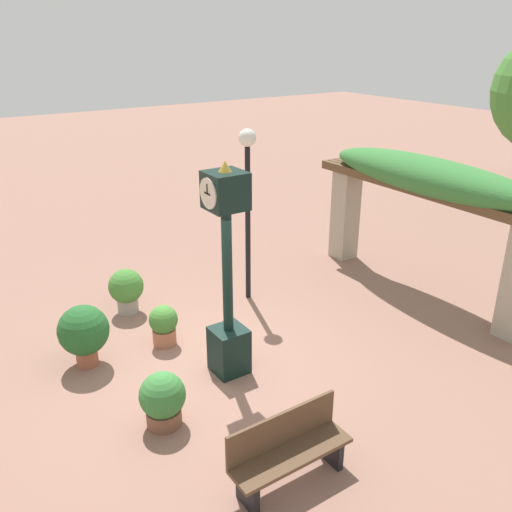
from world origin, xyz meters
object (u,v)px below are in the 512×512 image
potted_plant_near_left (126,289)px  potted_plant_far_left (164,324)px  pedestal_clock (228,282)px  potted_plant_far_right (163,399)px  lamp_post (248,181)px  potted_plant_near_right (84,332)px  park_bench (289,450)px

potted_plant_near_left → potted_plant_far_left: (1.41, 0.10, -0.11)m
potted_plant_near_left → pedestal_clock: bearing=12.9°
potted_plant_far_right → lamp_post: lamp_post is taller
lamp_post → potted_plant_far_left: bearing=-72.2°
potted_plant_near_left → lamp_post: bearing=72.1°
potted_plant_near_left → potted_plant_near_right: 1.76m
potted_plant_near_left → park_bench: size_ratio=0.57×
potted_plant_far_right → park_bench: size_ratio=0.52×
pedestal_clock → park_bench: bearing=-14.1°
potted_plant_far_right → lamp_post: 4.40m
pedestal_clock → lamp_post: lamp_post is taller
lamp_post → potted_plant_near_right: bearing=-80.5°
lamp_post → potted_plant_far_right: bearing=-49.7°
potted_plant_near_left → lamp_post: lamp_post is taller
potted_plant_near_right → lamp_post: 3.90m
park_bench → lamp_post: size_ratio=0.46×
potted_plant_far_right → potted_plant_near_right: bearing=-168.0°
pedestal_clock → park_bench: pedestal_clock is taller
potted_plant_far_right → potted_plant_far_left: bearing=155.0°
potted_plant_near_right → potted_plant_far_left: size_ratio=1.44×
park_bench → potted_plant_far_left: bearing=88.9°
park_bench → potted_plant_near_right: bearing=108.3°
potted_plant_far_right → park_bench: (1.72, 0.80, 0.03)m
potted_plant_near_left → potted_plant_far_right: size_ratio=1.11×
pedestal_clock → potted_plant_near_right: (-1.39, -1.80, -0.94)m
potted_plant_near_right → park_bench: (3.69, 1.22, -0.16)m
potted_plant_near_left → park_bench: (4.98, 0.04, -0.05)m
potted_plant_near_left → potted_plant_far_right: 3.36m
park_bench → lamp_post: bearing=62.7°
potted_plant_far_right → pedestal_clock: bearing=113.0°
potted_plant_near_right → potted_plant_near_left: bearing=137.5°
pedestal_clock → potted_plant_near_right: pedestal_clock is taller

